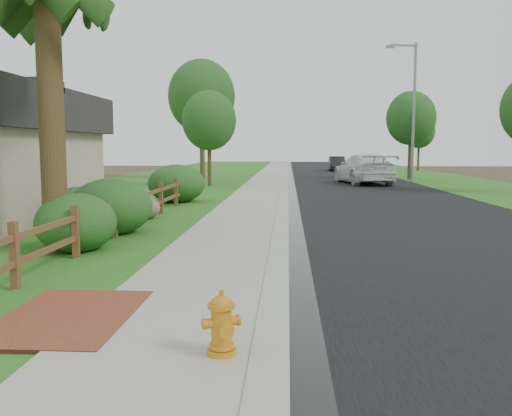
# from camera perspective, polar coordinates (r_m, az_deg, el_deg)

# --- Properties ---
(ground) EXTENTS (120.00, 120.00, 0.00)m
(ground) POSITION_cam_1_polar(r_m,az_deg,el_deg) (7.85, -0.95, -10.02)
(ground) COLOR #352C1D
(road) EXTENTS (8.00, 90.00, 0.02)m
(road) POSITION_cam_1_polar(r_m,az_deg,el_deg) (42.76, 8.79, 3.31)
(road) COLOR black
(road) RESTS_ON ground
(curb) EXTENTS (0.40, 90.00, 0.12)m
(curb) POSITION_cam_1_polar(r_m,az_deg,el_deg) (42.57, 3.14, 3.43)
(curb) COLOR gray
(curb) RESTS_ON ground
(wet_gutter) EXTENTS (0.50, 90.00, 0.00)m
(wet_gutter) POSITION_cam_1_polar(r_m,az_deg,el_deg) (42.57, 3.61, 3.37)
(wet_gutter) COLOR black
(wet_gutter) RESTS_ON road
(sidewalk) EXTENTS (2.20, 90.00, 0.10)m
(sidewalk) POSITION_cam_1_polar(r_m,az_deg,el_deg) (42.59, 1.39, 3.43)
(sidewalk) COLOR #A69E91
(sidewalk) RESTS_ON ground
(grass_strip) EXTENTS (1.60, 90.00, 0.06)m
(grass_strip) POSITION_cam_1_polar(r_m,az_deg,el_deg) (42.70, -1.17, 3.41)
(grass_strip) COLOR #1F5317
(grass_strip) RESTS_ON ground
(lawn_near) EXTENTS (9.00, 90.00, 0.04)m
(lawn_near) POSITION_cam_1_polar(r_m,az_deg,el_deg) (43.42, -8.03, 3.38)
(lawn_near) COLOR #1F5317
(lawn_near) RESTS_ON ground
(verge_far) EXTENTS (6.00, 90.00, 0.04)m
(verge_far) POSITION_cam_1_polar(r_m,az_deg,el_deg) (43.95, 17.79, 3.18)
(verge_far) COLOR #1F5317
(verge_far) RESTS_ON ground
(brick_patch) EXTENTS (1.60, 2.40, 0.11)m
(brick_patch) POSITION_cam_1_polar(r_m,az_deg,el_deg) (7.40, -19.16, -10.97)
(brick_patch) COLOR brown
(brick_patch) RESTS_ON ground
(ranch_fence) EXTENTS (0.12, 16.92, 1.10)m
(ranch_fence) POSITION_cam_1_polar(r_m,az_deg,el_deg) (14.61, -13.24, -0.10)
(ranch_fence) COLOR #54331C
(ranch_fence) RESTS_ON ground
(fire_hydrant) EXTENTS (0.44, 0.36, 0.67)m
(fire_hydrant) POSITION_cam_1_polar(r_m,az_deg,el_deg) (5.68, -3.65, -12.19)
(fire_hydrant) COLOR #C46B17
(fire_hydrant) RESTS_ON sidewalk
(white_suv) EXTENTS (3.50, 6.57, 1.81)m
(white_suv) POSITION_cam_1_polar(r_m,az_deg,el_deg) (34.11, 11.27, 4.06)
(white_suv) COLOR silver
(white_suv) RESTS_ON road
(dark_car_mid) EXTENTS (2.89, 5.21, 1.68)m
(dark_car_mid) POSITION_cam_1_polar(r_m,az_deg,el_deg) (43.33, 10.75, 4.44)
(dark_car_mid) COLOR black
(dark_car_mid) RESTS_ON road
(dark_car_far) EXTENTS (1.58, 4.26, 1.39)m
(dark_car_far) POSITION_cam_1_polar(r_m,az_deg,el_deg) (53.05, 8.50, 4.65)
(dark_car_far) COLOR black
(dark_car_far) RESTS_ON road
(streetlight) EXTENTS (2.05, 0.55, 8.92)m
(streetlight) POSITION_cam_1_polar(r_m,az_deg,el_deg) (37.02, 16.06, 10.50)
(streetlight) COLOR gray
(streetlight) RESTS_ON ground
(boulder) EXTENTS (1.38, 1.21, 0.77)m
(boulder) POSITION_cam_1_polar(r_m,az_deg,el_deg) (16.92, -11.97, 0.00)
(boulder) COLOR brown
(boulder) RESTS_ON ground
(shrub_a) EXTENTS (2.00, 2.00, 1.27)m
(shrub_a) POSITION_cam_1_polar(r_m,az_deg,el_deg) (12.06, -18.44, -1.51)
(shrub_a) COLOR #1C3F16
(shrub_a) RESTS_ON ground
(shrub_b) EXTENTS (2.59, 2.59, 1.45)m
(shrub_b) POSITION_cam_1_polar(r_m,az_deg,el_deg) (14.19, -15.01, 0.11)
(shrub_b) COLOR #1C3F16
(shrub_b) RESTS_ON ground
(shrub_c) EXTENTS (1.77, 1.77, 1.17)m
(shrub_c) POSITION_cam_1_polar(r_m,az_deg,el_deg) (15.61, -18.09, 0.03)
(shrub_c) COLOR #1C3F16
(shrub_c) RESTS_ON ground
(shrub_d) EXTENTS (3.02, 3.02, 1.56)m
(shrub_d) POSITION_cam_1_polar(r_m,az_deg,el_deg) (22.02, -8.36, 2.54)
(shrub_d) COLOR #1C3F16
(shrub_d) RESTS_ON ground
(tree_near_left) EXTENTS (3.08, 3.08, 5.45)m
(tree_near_left) POSITION_cam_1_polar(r_m,az_deg,el_deg) (31.13, -4.96, 9.14)
(tree_near_left) COLOR #362216
(tree_near_left) RESTS_ON ground
(tree_mid_left) EXTENTS (4.67, 4.67, 8.35)m
(tree_mid_left) POSITION_cam_1_polar(r_m,az_deg,el_deg) (38.64, -5.74, 11.58)
(tree_mid_left) COLOR #362216
(tree_mid_left) RESTS_ON ground
(tree_mid_right) EXTENTS (3.37, 3.37, 6.11)m
(tree_mid_right) POSITION_cam_1_polar(r_m,az_deg,el_deg) (39.17, 16.00, 9.06)
(tree_mid_right) COLOR #362216
(tree_mid_right) RESTS_ON ground
(tree_far_right) EXTENTS (2.93, 2.93, 5.40)m
(tree_far_right) POSITION_cam_1_polar(r_m,az_deg,el_deg) (54.11, 16.80, 7.73)
(tree_far_right) COLOR #362216
(tree_far_right) RESTS_ON ground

